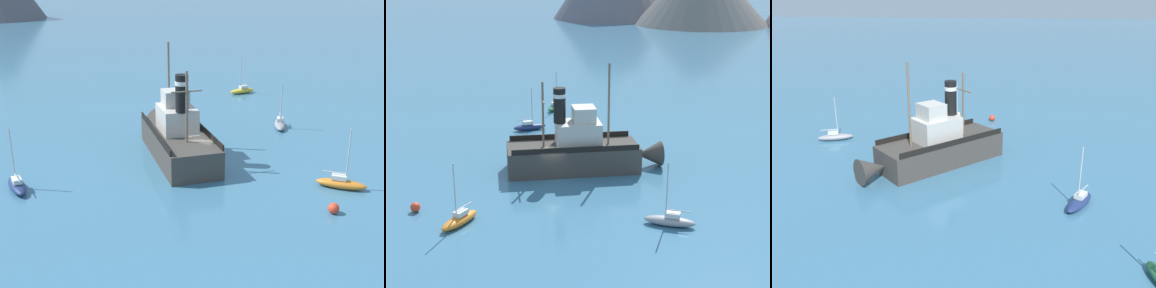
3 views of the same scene
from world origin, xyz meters
TOP-DOWN VIEW (x-y plane):
  - ground_plane at (0.00, 0.00)m, footprint 600.00×600.00m
  - old_tugboat at (0.64, 3.13)m, footprint 12.30×12.82m
  - sailboat_grey at (13.24, -2.06)m, footprint 3.93×2.47m
  - sailboat_navy at (-11.89, 9.79)m, footprint 2.84×3.85m
  - sailboat_orange at (1.01, -11.62)m, footprint 1.75×3.93m
  - sailboat_green at (-15.58, 18.59)m, footprint 2.07×3.96m
  - mooring_buoy at (-3.45, -12.23)m, footprint 0.77×0.77m

SIDE VIEW (x-z plane):
  - ground_plane at x=0.00m, z-range 0.00..0.00m
  - mooring_buoy at x=-3.45m, z-range 0.00..0.77m
  - sailboat_grey at x=13.24m, z-range -2.02..2.88m
  - sailboat_navy at x=-11.89m, z-range -2.02..2.88m
  - sailboat_orange at x=1.01m, z-range -2.02..2.88m
  - sailboat_green at x=-15.58m, z-range -2.02..2.88m
  - old_tugboat at x=0.64m, z-range -3.12..6.78m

